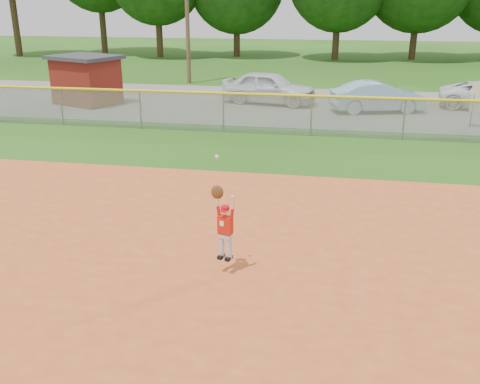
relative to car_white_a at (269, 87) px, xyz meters
name	(u,v)px	position (x,y,z in m)	size (l,w,h in m)	color
ground	(283,253)	(2.36, -16.11, -0.80)	(120.00, 120.00, 0.00)	#255313
clay_infield	(262,340)	(2.36, -19.11, -0.78)	(24.00, 16.00, 0.04)	#C04F22
parking_strip	(317,106)	(2.36, -0.11, -0.79)	(44.00, 10.00, 0.03)	slate
car_white_a	(269,87)	(0.00, 0.00, 0.00)	(1.83, 4.54, 1.55)	silver
car_blue	(377,97)	(5.05, -1.18, -0.09)	(1.44, 4.12, 1.36)	#7FA8BE
utility_shed	(86,80)	(-8.66, -1.63, 0.38)	(3.79, 3.41, 2.33)	#5F150D
outfield_fence	(311,113)	(2.36, -6.11, 0.08)	(40.06, 0.10, 1.55)	gray
power_lines	(345,2)	(3.36, 5.89, 3.87)	(19.40, 0.24, 9.00)	#4C3823
ballplayer	(224,223)	(1.37, -17.15, 0.22)	(0.47, 0.27, 1.98)	silver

